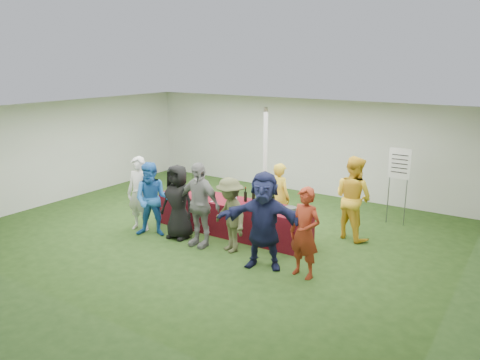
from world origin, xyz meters
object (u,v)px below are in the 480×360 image
Objects in this scene: dump_bucket at (290,212)px; customer_0 at (139,194)px; staff_pourer at (280,197)px; customer_4 at (230,215)px; customer_6 at (305,233)px; customer_3 at (199,204)px; serving_table at (232,217)px; wine_list_sign at (399,169)px; staff_back at (353,198)px; customer_5 at (264,220)px; customer_2 at (178,202)px; customer_1 at (152,200)px.

dump_bucket is 3.48m from customer_0.
dump_bucket is 0.16× the size of staff_pourer.
customer_4 is 0.93× the size of customer_6.
customer_3 is at bearing -9.08° from customer_0.
serving_table is at bearing 65.18° from staff_pourer.
dump_bucket is at bearing 147.05° from staff_pourer.
wine_list_sign reaches higher than dump_bucket.
customer_6 is at bearing -99.24° from wine_list_sign.
wine_list_sign is (1.33, 2.83, 0.48)m from dump_bucket.
staff_back is 1.07× the size of customer_0.
customer_5 is at bearing -110.52° from wine_list_sign.
customer_5 is at bearing -8.36° from customer_2.
customer_4 is (2.39, 0.09, -0.08)m from customer_0.
customer_1 is at bearing 52.29° from staff_back.
customer_0 is 4.13m from customer_6.
wine_list_sign is at bearing -90.17° from staff_back.
wine_list_sign is at bearing 41.68° from customer_2.
customer_5 reaches higher than customer_3.
customer_3 is 1.08× the size of customer_6.
customer_5 reaches higher than customer_4.
serving_table is at bearing 48.22° from staff_back.
customer_3 is (-3.04, -3.55, -0.43)m from wine_list_sign.
staff_back is at bearing 2.97° from customer_1.
staff_back reaches higher than wine_list_sign.
staff_back is 4.69m from customer_0.
serving_table is at bearing 17.75° from customer_0.
customer_6 is (3.63, -0.02, -0.00)m from customer_1.
customer_4 is (-1.78, -2.04, -0.14)m from staff_back.
customer_0 is (-3.40, -0.72, 0.00)m from dump_bucket.
staff_back reaches higher than customer_1.
staff_pourer is at bearing 138.48° from customer_6.
staff_back is 1.10× the size of customer_1.
customer_4 reaches higher than dump_bucket.
staff_back reaches higher than staff_pourer.
dump_bucket is 2.44m from customer_2.
dump_bucket is 0.15× the size of customer_1.
customer_1 is (-3.68, -2.24, -0.09)m from staff_back.
serving_table is 2.23× the size of customer_2.
staff_back is at bearing 31.54° from customer_2.
customer_5 is (2.84, -0.08, 0.09)m from customer_1.
customer_2 is at bearing -136.71° from wine_list_sign.
staff_pourer is at bearing -138.92° from wine_list_sign.
wine_list_sign reaches higher than customer_3.
customer_2 is at bearing 54.15° from staff_back.
dump_bucket is 1.60m from staff_back.
customer_1 is 0.90× the size of customer_5.
customer_6 is at bearing 148.39° from staff_pourer.
dump_bucket is at bearing -115.12° from wine_list_sign.
serving_table is 1.16m from staff_pourer.
customer_2 is (1.05, 0.09, -0.03)m from customer_0.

